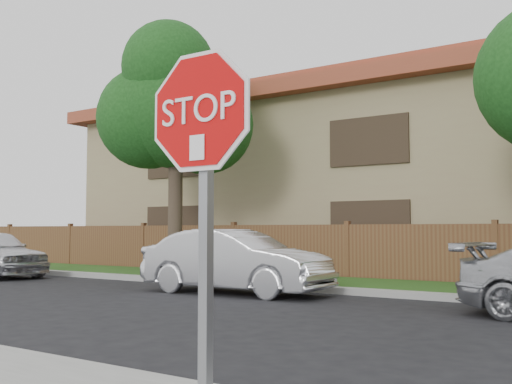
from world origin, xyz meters
The scene contains 6 objects.
far_curb centered at (0.00, 8.15, 0.07)m, with size 70.00×0.30×0.15m, color gray.
grass_strip centered at (0.00, 9.80, 0.06)m, with size 70.00×3.00×0.12m, color #1E4714.
fence centered at (0.00, 11.40, 0.80)m, with size 70.00×0.12×1.60m, color #58331F.
tree_left centered at (-8.98, 9.57, 5.22)m, with size 4.80×3.90×7.78m.
stop_sign centered at (1.10, -1.48, 1.83)m, with size 1.01×0.13×2.55m.
sedan_left centered at (-4.66, 6.86, 0.73)m, with size 1.55×4.44×1.46m, color silver.
Camera 1 is at (3.33, -4.24, 1.44)m, focal length 42.00 mm.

